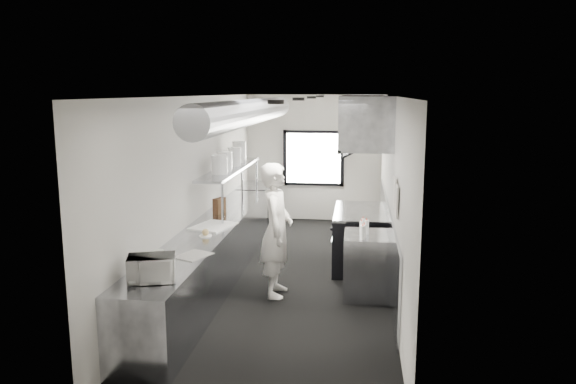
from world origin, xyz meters
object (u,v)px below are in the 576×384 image
(plate_stack_c, at_px, (234,157))
(squeeze_bottle_d, at_px, (361,226))
(knife_block, at_px, (219,206))
(bottle_station, at_px, (367,265))
(deli_tub_a, at_px, (140,271))
(pass_shelf, at_px, (231,170))
(plate_stack_b, at_px, (225,161))
(small_plate, at_px, (206,236))
(plate_stack_d, at_px, (239,152))
(squeeze_bottle_c, at_px, (366,227))
(squeeze_bottle_a, at_px, (363,233))
(prep_counter, at_px, (212,255))
(line_cook, at_px, (276,230))
(deli_tub_b, at_px, (158,255))
(exhaust_hood, at_px, (366,122))
(cutting_board, at_px, (213,226))
(range, at_px, (359,238))
(microwave, at_px, (151,268))
(squeeze_bottle_e, at_px, (363,224))
(far_work_table, at_px, (257,206))
(plate_stack_a, at_px, (220,164))
(squeeze_bottle_b, at_px, (364,231))

(plate_stack_c, height_order, squeeze_bottle_d, plate_stack_c)
(knife_block, bearing_deg, plate_stack_c, 107.53)
(bottle_station, height_order, deli_tub_a, deli_tub_a)
(pass_shelf, height_order, plate_stack_b, plate_stack_b)
(small_plate, relative_size, plate_stack_d, 0.46)
(squeeze_bottle_c, bearing_deg, squeeze_bottle_a, -100.36)
(prep_counter, bearing_deg, squeeze_bottle_a, -12.36)
(line_cook, height_order, small_plate, line_cook)
(deli_tub_b, distance_m, small_plate, 1.14)
(pass_shelf, bearing_deg, squeeze_bottle_c, -36.01)
(exhaust_hood, xyz_separation_m, cutting_board, (-2.21, -1.24, -1.48))
(knife_block, bearing_deg, squeeze_bottle_c, -1.93)
(squeeze_bottle_a, xyz_separation_m, squeeze_bottle_c, (0.06, 0.30, 0.00))
(deli_tub_a, height_order, knife_block, knife_block)
(range, bearing_deg, pass_shelf, 172.33)
(microwave, relative_size, cutting_board, 0.69)
(bottle_station, height_order, squeeze_bottle_e, squeeze_bottle_e)
(range, relative_size, plate_stack_c, 4.85)
(pass_shelf, bearing_deg, plate_stack_d, 91.28)
(plate_stack_b, distance_m, squeeze_bottle_a, 2.84)
(squeeze_bottle_d, bearing_deg, knife_block, 157.82)
(far_work_table, xyz_separation_m, squeeze_bottle_e, (2.23, -3.61, 0.53))
(microwave, bearing_deg, plate_stack_b, 73.79)
(range, relative_size, microwave, 3.54)
(deli_tub_a, height_order, plate_stack_a, plate_stack_a)
(line_cook, xyz_separation_m, cutting_board, (-0.98, 0.26, -0.04))
(prep_counter, xyz_separation_m, pass_shelf, (-0.04, 1.50, 1.09))
(deli_tub_b, distance_m, plate_stack_b, 2.88)
(microwave, xyz_separation_m, deli_tub_a, (-0.20, 0.17, -0.09))
(prep_counter, bearing_deg, far_work_table, 90.00)
(squeeze_bottle_d, xyz_separation_m, squeeze_bottle_e, (0.02, 0.16, 0.00))
(microwave, xyz_separation_m, plate_stack_c, (-0.04, 4.18, 0.70))
(plate_stack_c, bearing_deg, range, -13.54)
(small_plate, height_order, knife_block, knife_block)
(bottle_station, bearing_deg, line_cook, -175.42)
(plate_stack_a, bearing_deg, range, 11.20)
(plate_stack_c, bearing_deg, deli_tub_a, -92.25)
(plate_stack_b, distance_m, squeeze_bottle_e, 2.58)
(bottle_station, xyz_separation_m, far_work_table, (-2.30, 3.90, 0.00))
(plate_stack_a, height_order, squeeze_bottle_a, plate_stack_a)
(exhaust_hood, relative_size, plate_stack_c, 6.67)
(exhaust_hood, xyz_separation_m, squeeze_bottle_b, (-0.00, -1.57, -1.40))
(deli_tub_a, relative_size, cutting_board, 0.20)
(exhaust_hood, xyz_separation_m, plate_stack_c, (-2.27, 0.53, -0.66))
(squeeze_bottle_e, bearing_deg, microwave, -131.27)
(squeeze_bottle_b, bearing_deg, plate_stack_d, 131.03)
(deli_tub_a, bearing_deg, small_plate, 81.01)
(prep_counter, xyz_separation_m, bottle_station, (2.30, -0.20, 0.00))
(microwave, xyz_separation_m, knife_block, (-0.11, 3.31, -0.01))
(plate_stack_c, height_order, squeeze_bottle_e, plate_stack_c)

